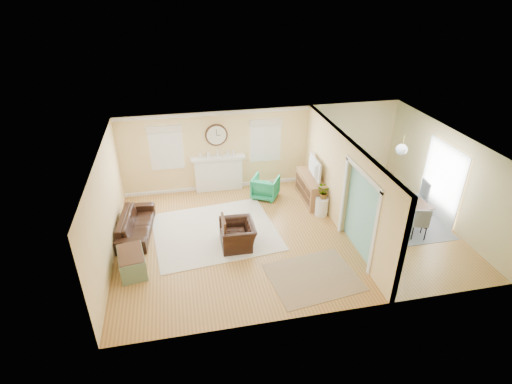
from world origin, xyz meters
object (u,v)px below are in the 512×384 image
(eames_chair, at_px, (238,235))
(dining_table, at_px, (394,206))
(credenza, at_px, (311,188))
(sofa, at_px, (136,224))
(green_chair, at_px, (265,187))

(eames_chair, xyz_separation_m, dining_table, (4.66, 0.49, 0.03))
(credenza, height_order, dining_table, credenza)
(sofa, height_order, eames_chair, eames_chair)
(green_chair, distance_m, credenza, 1.41)
(sofa, relative_size, credenza, 1.24)
(sofa, distance_m, credenza, 5.26)
(credenza, relative_size, dining_table, 0.81)
(eames_chair, bearing_deg, green_chair, 152.56)
(credenza, bearing_deg, sofa, -170.77)
(eames_chair, distance_m, dining_table, 4.68)
(green_chair, xyz_separation_m, dining_table, (3.40, -1.85, -0.01))
(eames_chair, height_order, dining_table, dining_table)
(sofa, xyz_separation_m, credenza, (5.20, 0.84, 0.11))
(eames_chair, relative_size, credenza, 0.62)
(sofa, distance_m, green_chair, 4.07)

